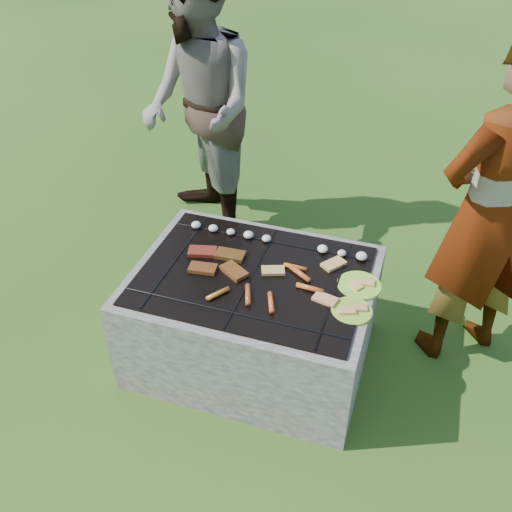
# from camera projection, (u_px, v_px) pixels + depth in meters

# --- Properties ---
(lawn) EXTENTS (60.00, 60.00, 0.00)m
(lawn) POSITION_uv_depth(u_px,v_px,m) (253.00, 353.00, 3.45)
(lawn) COLOR #224B12
(lawn) RESTS_ON ground
(fire_pit) EXTENTS (1.30, 1.00, 0.62)m
(fire_pit) POSITION_uv_depth(u_px,v_px,m) (253.00, 319.00, 3.28)
(fire_pit) COLOR gray
(fire_pit) RESTS_ON ground
(mushrooms) EXTENTS (1.06, 0.06, 0.04)m
(mushrooms) POSITION_uv_depth(u_px,v_px,m) (274.00, 240.00, 3.30)
(mushrooms) COLOR beige
(mushrooms) RESTS_ON fire_pit
(pork_slabs) EXTENTS (0.41, 0.26, 0.02)m
(pork_slabs) POSITION_uv_depth(u_px,v_px,m) (218.00, 261.00, 3.15)
(pork_slabs) COLOR #A02D1D
(pork_slabs) RESTS_ON fire_pit
(sausages) EXTENTS (0.56, 0.42, 0.03)m
(sausages) POSITION_uv_depth(u_px,v_px,m) (276.00, 287.00, 2.98)
(sausages) COLOR orange
(sausages) RESTS_ON fire_pit
(bread_on_grate) EXTENTS (0.46, 0.42, 0.02)m
(bread_on_grate) POSITION_uv_depth(u_px,v_px,m) (311.00, 276.00, 3.05)
(bread_on_grate) COLOR tan
(bread_on_grate) RESTS_ON fire_pit
(plate_far) EXTENTS (0.24, 0.24, 0.03)m
(plate_far) POSITION_uv_depth(u_px,v_px,m) (359.00, 285.00, 3.01)
(plate_far) COLOR #C2F53A
(plate_far) RESTS_ON fire_pit
(plate_near) EXTENTS (0.24, 0.24, 0.03)m
(plate_near) POSITION_uv_depth(u_px,v_px,m) (352.00, 311.00, 2.85)
(plate_near) COLOR yellow
(plate_near) RESTS_ON fire_pit
(cook) EXTENTS (0.82, 0.79, 1.90)m
(cook) POSITION_uv_depth(u_px,v_px,m) (490.00, 213.00, 2.94)
(cook) COLOR gray
(cook) RESTS_ON ground
(bystander) EXTENTS (1.19, 1.21, 1.96)m
(bystander) POSITION_uv_depth(u_px,v_px,m) (199.00, 109.00, 3.94)
(bystander) COLOR gray
(bystander) RESTS_ON ground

